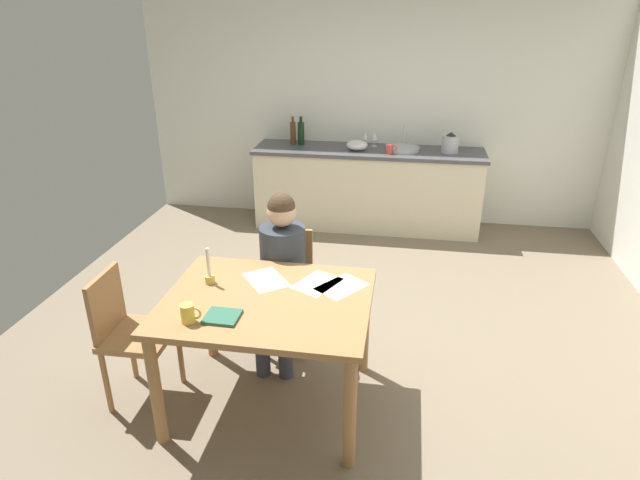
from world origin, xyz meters
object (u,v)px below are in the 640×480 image
(sink_unit, at_px, (403,148))
(wine_glass_by_kettle, at_px, (365,136))
(chair_side_empty, at_px, (130,331))
(bottle_oil, at_px, (293,132))
(teacup_on_counter, at_px, (390,149))
(candlestick, at_px, (209,274))
(stovetop_kettle, at_px, (450,143))
(chair_at_table, at_px, (286,283))
(mixing_bowl, at_px, (357,145))
(bottle_vinegar, at_px, (301,133))
(dining_table, at_px, (268,314))
(wine_glass_near_sink, at_px, (374,137))
(coffee_mug, at_px, (188,313))
(book_magazine, at_px, (222,317))
(person_seated, at_px, (281,267))

(sink_unit, bearing_deg, wine_glass_by_kettle, 161.17)
(chair_side_empty, height_order, bottle_oil, bottle_oil)
(teacup_on_counter, bearing_deg, candlestick, -108.90)
(chair_side_empty, distance_m, stovetop_kettle, 3.84)
(wine_glass_by_kettle, bearing_deg, chair_at_table, -97.70)
(sink_unit, bearing_deg, chair_side_empty, -116.34)
(chair_at_table, distance_m, mixing_bowl, 2.40)
(chair_at_table, height_order, teacup_on_counter, teacup_on_counter)
(stovetop_kettle, bearing_deg, bottle_vinegar, 176.79)
(dining_table, xyz_separation_m, wine_glass_by_kettle, (0.28, 3.26, 0.35))
(candlestick, relative_size, bottle_vinegar, 0.75)
(dining_table, distance_m, wine_glass_near_sink, 3.30)
(chair_at_table, bearing_deg, bottle_vinegar, 98.59)
(bottle_vinegar, bearing_deg, dining_table, -82.31)
(coffee_mug, xyz_separation_m, bottle_vinegar, (-0.08, 3.52, 0.21))
(coffee_mug, bearing_deg, book_magazine, 22.55)
(chair_at_table, bearing_deg, candlestick, -119.17)
(book_magazine, bearing_deg, wine_glass_by_kettle, 83.22)
(coffee_mug, xyz_separation_m, book_magazine, (0.16, 0.07, -0.05))
(dining_table, distance_m, wine_glass_by_kettle, 3.29)
(chair_at_table, relative_size, coffee_mug, 7.27)
(wine_glass_by_kettle, bearing_deg, teacup_on_counter, -45.78)
(coffee_mug, bearing_deg, mixing_bowl, 80.45)
(sink_unit, bearing_deg, bottle_vinegar, 175.61)
(coffee_mug, xyz_separation_m, wine_glass_near_sink, (0.74, 3.58, 0.19))
(bottle_vinegar, height_order, teacup_on_counter, bottle_vinegar)
(wine_glass_near_sink, bearing_deg, dining_table, -96.81)
(bottle_vinegar, relative_size, stovetop_kettle, 1.43)
(stovetop_kettle, distance_m, wine_glass_near_sink, 0.83)
(bottle_vinegar, height_order, stovetop_kettle, bottle_vinegar)
(chair_at_table, xyz_separation_m, stovetop_kettle, (1.27, 2.38, 0.52))
(bottle_oil, bearing_deg, wine_glass_near_sink, 3.17)
(mixing_bowl, bearing_deg, wine_glass_near_sink, 49.20)
(teacup_on_counter, bearing_deg, person_seated, -104.83)
(dining_table, relative_size, candlestick, 5.15)
(person_seated, height_order, stovetop_kettle, person_seated)
(dining_table, bearing_deg, person_seated, 95.37)
(wine_glass_near_sink, bearing_deg, candlestick, -104.05)
(book_magazine, xyz_separation_m, bottle_vinegar, (-0.24, 3.45, 0.26))
(stovetop_kettle, xyz_separation_m, wine_glass_near_sink, (-0.82, 0.15, 0.01))
(chair_at_table, relative_size, wine_glass_near_sink, 5.55)
(coffee_mug, bearing_deg, sink_unit, 72.78)
(teacup_on_counter, bearing_deg, stovetop_kettle, 13.37)
(wine_glass_by_kettle, bearing_deg, stovetop_kettle, -9.23)
(bottle_oil, xyz_separation_m, stovetop_kettle, (1.73, -0.10, -0.03))
(dining_table, bearing_deg, wine_glass_by_kettle, 85.03)
(person_seated, relative_size, candlestick, 5.05)
(dining_table, height_order, bottle_oil, bottle_oil)
(book_magazine, bearing_deg, sink_unit, 75.91)
(chair_at_table, distance_m, coffee_mug, 1.14)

